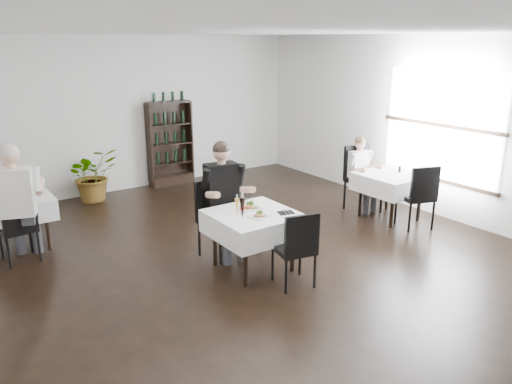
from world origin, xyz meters
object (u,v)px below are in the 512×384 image
(wine_shelf, at_px, (170,144))
(main_table, at_px, (253,224))
(potted_tree, at_px, (93,175))
(diner_main, at_px, (224,191))

(wine_shelf, xyz_separation_m, main_table, (-0.90, -4.31, -0.23))
(potted_tree, bearing_deg, main_table, -79.17)
(wine_shelf, relative_size, potted_tree, 1.75)
(main_table, bearing_deg, wine_shelf, 78.22)
(main_table, height_order, diner_main, diner_main)
(wine_shelf, xyz_separation_m, diner_main, (-0.97, -3.72, 0.08))
(main_table, distance_m, diner_main, 0.67)
(wine_shelf, distance_m, diner_main, 3.85)
(wine_shelf, distance_m, main_table, 4.41)
(main_table, distance_m, potted_tree, 4.19)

